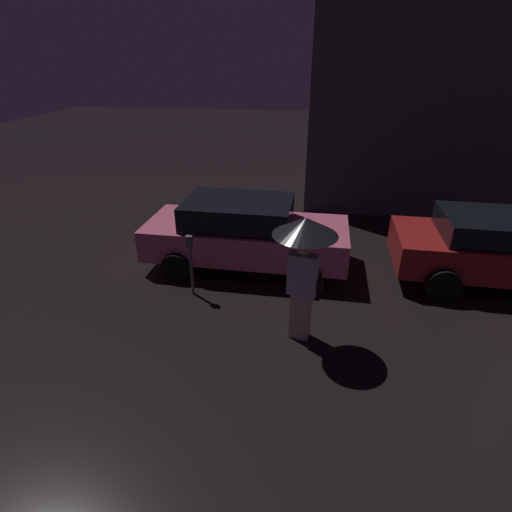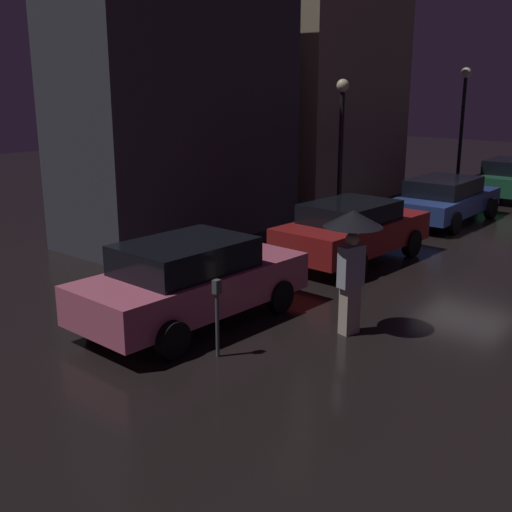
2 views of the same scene
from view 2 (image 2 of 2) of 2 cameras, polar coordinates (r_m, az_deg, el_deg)
ground_plane at (r=18.95m, az=18.64°, el=1.56°), size 60.00×60.00×0.00m
building_facade_left at (r=17.98m, az=-6.84°, el=13.96°), size 6.89×3.00×7.70m
building_facade_right at (r=23.74m, az=6.84°, el=17.10°), size 6.11×3.00×10.05m
parked_car_pink at (r=11.58m, az=-5.78°, el=-2.11°), size 4.49×2.05×1.53m
parked_car_red at (r=15.60m, az=8.56°, el=2.33°), size 4.33×2.03×1.47m
parked_car_blue at (r=20.68m, az=16.43°, el=4.91°), size 4.65×2.07×1.38m
parked_car_green at (r=25.68m, az=21.81°, el=6.43°), size 3.96×2.04×1.46m
pedestrian_with_umbrella at (r=10.85m, az=8.56°, el=1.37°), size 1.01×1.01×2.18m
parking_meter at (r=10.07m, az=-3.48°, el=-4.78°), size 0.12×0.10×1.28m
street_lamp_near at (r=18.95m, az=7.59°, el=10.78°), size 0.36×0.36×4.30m
street_lamp_far at (r=27.62m, az=17.95°, el=12.47°), size 0.41×0.41×4.75m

